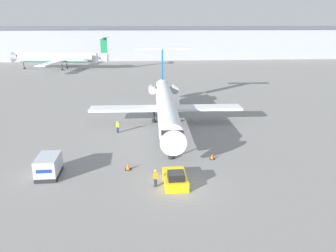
# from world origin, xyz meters

# --- Properties ---
(ground_plane) EXTENTS (600.00, 600.00, 0.00)m
(ground_plane) POSITION_xyz_m (0.00, 0.00, 0.00)
(ground_plane) COLOR gray
(terminal_building) EXTENTS (180.00, 16.80, 13.79)m
(terminal_building) POSITION_xyz_m (0.00, 120.00, 6.92)
(terminal_building) COLOR #9EA3AD
(terminal_building) RESTS_ON ground
(airplane_main) EXTENTS (23.88, 33.44, 10.58)m
(airplane_main) POSITION_xyz_m (0.72, 21.07, 3.16)
(airplane_main) COLOR white
(airplane_main) RESTS_ON ground
(pushback_tug) EXTENTS (2.23, 4.13, 1.61)m
(pushback_tug) POSITION_xyz_m (-0.16, 0.90, 0.58)
(pushback_tug) COLOR yellow
(pushback_tug) RESTS_ON ground
(luggage_cart) EXTENTS (2.14, 3.55, 2.19)m
(luggage_cart) POSITION_xyz_m (-13.02, 3.90, 1.09)
(luggage_cart) COLOR #232326
(luggage_cart) RESTS_ON ground
(worker_near_tug) EXTENTS (0.40, 0.26, 1.83)m
(worker_near_tug) POSITION_xyz_m (-2.12, 0.48, 0.96)
(worker_near_tug) COLOR #232838
(worker_near_tug) RESTS_ON ground
(worker_by_wing) EXTENTS (0.40, 0.25, 1.78)m
(worker_by_wing) POSITION_xyz_m (-6.64, 17.46, 0.94)
(worker_by_wing) COLOR #232838
(worker_by_wing) RESTS_ON ground
(traffic_cone_left) EXTENTS (0.65, 0.65, 0.68)m
(traffic_cone_left) POSITION_xyz_m (-4.87, 4.67, 0.32)
(traffic_cone_left) COLOR black
(traffic_cone_left) RESTS_ON ground
(traffic_cone_right) EXTENTS (0.59, 0.59, 0.63)m
(traffic_cone_right) POSITION_xyz_m (4.87, 6.64, 0.30)
(traffic_cone_right) COLOR black
(traffic_cone_right) RESTS_ON ground
(airplane_parked_far_left) EXTENTS (33.76, 34.59, 10.74)m
(airplane_parked_far_left) POSITION_xyz_m (-29.34, 88.15, 3.94)
(airplane_parked_far_left) COLOR silver
(airplane_parked_far_left) RESTS_ON ground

